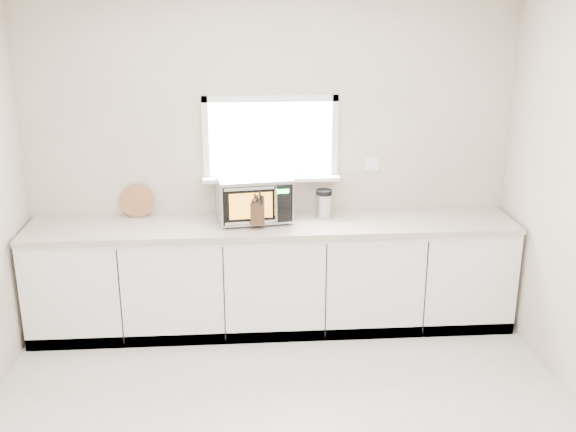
{
  "coord_description": "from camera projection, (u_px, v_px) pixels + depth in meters",
  "views": [
    {
      "loc": [
        -0.26,
        -3.43,
        2.64
      ],
      "look_at": [
        0.11,
        1.55,
        1.02
      ],
      "focal_mm": 42.0,
      "sensor_mm": 36.0,
      "label": 1
    }
  ],
  "objects": [
    {
      "name": "coffee_grinder",
      "position": [
        324.0,
        203.0,
        5.52
      ],
      "size": [
        0.16,
        0.16,
        0.24
      ],
      "rotation": [
        0.0,
        0.0,
        0.26
      ],
      "color": "#B8BAC0",
      "rests_on": "countertop"
    },
    {
      "name": "microwave",
      "position": [
        254.0,
        197.0,
        5.43
      ],
      "size": [
        0.62,
        0.52,
        0.37
      ],
      "rotation": [
        0.0,
        0.0,
        0.13
      ],
      "color": "black",
      "rests_on": "countertop"
    },
    {
      "name": "countertop",
      "position": [
        273.0,
        225.0,
        5.41
      ],
      "size": [
        3.92,
        0.64,
        0.04
      ],
      "primitive_type": "cube",
      "color": "#BBAD9A",
      "rests_on": "cabinets"
    },
    {
      "name": "knife_block",
      "position": [
        257.0,
        209.0,
        5.29
      ],
      "size": [
        0.11,
        0.23,
        0.34
      ],
      "rotation": [
        0.0,
        0.0,
        -0.0
      ],
      "color": "#462C19",
      "rests_on": "countertop"
    },
    {
      "name": "cabinets",
      "position": [
        273.0,
        278.0,
        5.56
      ],
      "size": [
        3.92,
        0.6,
        0.88
      ],
      "primitive_type": "cube",
      "color": "white",
      "rests_on": "ground"
    },
    {
      "name": "cutting_board",
      "position": [
        137.0,
        201.0,
        5.52
      ],
      "size": [
        0.27,
        0.06,
        0.27
      ],
      "primitive_type": "cylinder",
      "rotation": [
        1.4,
        0.0,
        0.0
      ],
      "color": "#AB6342",
      "rests_on": "countertop"
    },
    {
      "name": "back_wall",
      "position": [
        271.0,
        160.0,
        5.56
      ],
      "size": [
        4.0,
        0.17,
        2.7
      ],
      "color": "beige",
      "rests_on": "ground"
    }
  ]
}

